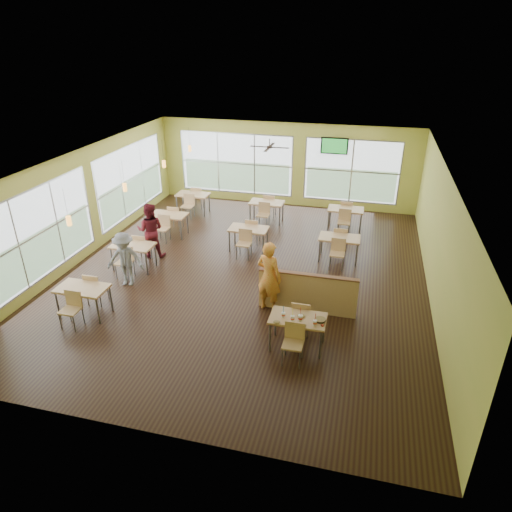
% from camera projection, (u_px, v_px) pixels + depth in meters
% --- Properties ---
extents(room, '(12.00, 12.04, 3.20)m').
position_uv_depth(room, '(245.00, 221.00, 12.37)').
color(room, black).
rests_on(room, ground).
extents(window_bays, '(9.24, 10.24, 2.38)m').
position_uv_depth(window_bays, '(194.00, 185.00, 15.68)').
color(window_bays, white).
rests_on(window_bays, room).
extents(main_table, '(1.22, 1.52, 0.87)m').
position_uv_depth(main_table, '(298.00, 322.00, 9.75)').
color(main_table, '#DBB076').
rests_on(main_table, floor).
extents(half_wall_divider, '(2.40, 0.14, 1.04)m').
position_uv_depth(half_wall_divider, '(307.00, 293.00, 11.05)').
color(half_wall_divider, '#DBB076').
rests_on(half_wall_divider, floor).
extents(dining_tables, '(6.92, 8.72, 0.87)m').
position_uv_depth(dining_tables, '(228.00, 227.00, 14.52)').
color(dining_tables, '#DBB076').
rests_on(dining_tables, floor).
extents(pendant_lights, '(0.11, 7.31, 0.86)m').
position_uv_depth(pendant_lights, '(145.00, 175.00, 13.28)').
color(pendant_lights, '#2D2119').
rests_on(pendant_lights, ceiling).
extents(ceiling_fan, '(1.25, 1.25, 0.29)m').
position_uv_depth(ceiling_fan, '(270.00, 147.00, 14.38)').
color(ceiling_fan, '#2D2119').
rests_on(ceiling_fan, ceiling).
extents(tv_backwall, '(1.00, 0.07, 0.60)m').
position_uv_depth(tv_backwall, '(334.00, 146.00, 16.72)').
color(tv_backwall, black).
rests_on(tv_backwall, wall_back).
extents(man_plaid, '(0.78, 0.65, 1.83)m').
position_uv_depth(man_plaid, '(269.00, 277.00, 10.96)').
color(man_plaid, '#E24F19').
rests_on(man_plaid, floor).
extents(patron_maroon, '(0.93, 0.79, 1.68)m').
position_uv_depth(patron_maroon, '(150.00, 230.00, 13.73)').
color(patron_maroon, '#5A141C').
rests_on(patron_maroon, floor).
extents(patron_grey, '(1.07, 0.74, 1.52)m').
position_uv_depth(patron_grey, '(125.00, 259.00, 12.16)').
color(patron_grey, slate).
rests_on(patron_grey, floor).
extents(cup_blue, '(0.08, 0.08, 0.31)m').
position_uv_depth(cup_blue, '(283.00, 315.00, 9.68)').
color(cup_blue, white).
rests_on(cup_blue, main_table).
extents(cup_yellow, '(0.09, 0.09, 0.34)m').
position_uv_depth(cup_yellow, '(293.00, 318.00, 9.55)').
color(cup_yellow, white).
rests_on(cup_yellow, main_table).
extents(cup_red_near, '(0.10, 0.10, 0.38)m').
position_uv_depth(cup_red_near, '(300.00, 318.00, 9.55)').
color(cup_red_near, white).
rests_on(cup_red_near, main_table).
extents(cup_red_far, '(0.09, 0.09, 0.32)m').
position_uv_depth(cup_red_far, '(315.00, 323.00, 9.41)').
color(cup_red_far, white).
rests_on(cup_red_far, main_table).
extents(food_basket, '(0.24, 0.24, 0.05)m').
position_uv_depth(food_basket, '(320.00, 320.00, 9.56)').
color(food_basket, black).
rests_on(food_basket, main_table).
extents(ketchup_cup, '(0.07, 0.07, 0.03)m').
position_uv_depth(ketchup_cup, '(322.00, 325.00, 9.41)').
color(ketchup_cup, '#9F2914').
rests_on(ketchup_cup, main_table).
extents(wrapper_left, '(0.16, 0.15, 0.04)m').
position_uv_depth(wrapper_left, '(277.00, 322.00, 9.51)').
color(wrapper_left, '#9B804B').
rests_on(wrapper_left, main_table).
extents(wrapper_mid, '(0.23, 0.22, 0.05)m').
position_uv_depth(wrapper_mid, '(301.00, 316.00, 9.72)').
color(wrapper_mid, '#9B804B').
rests_on(wrapper_mid, main_table).
extents(wrapper_right, '(0.16, 0.15, 0.03)m').
position_uv_depth(wrapper_right, '(303.00, 325.00, 9.41)').
color(wrapper_right, '#9B804B').
rests_on(wrapper_right, main_table).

